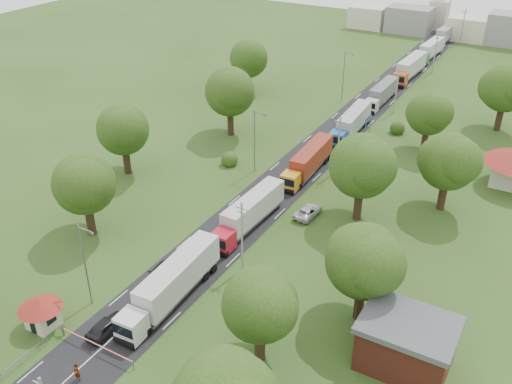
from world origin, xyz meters
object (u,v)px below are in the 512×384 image
Objects in this scene: info_sign at (368,123)px; guard_booth at (41,310)px; pedestrian_near at (77,373)px; car_lane_front at (107,326)px; boom_barrier at (86,340)px; car_lane_mid at (159,281)px; truck_0 at (173,283)px.

guard_booth is at bearing -101.68° from info_sign.
info_sign reaches higher than pedestrian_near.
guard_booth is 61.27m from info_sign.
car_lane_front is (6.20, 2.55, -1.35)m from guard_booth.
boom_barrier is 10.88m from car_lane_mid.
truck_0 reaches higher than boom_barrier.
boom_barrier is 10.36m from truck_0.
guard_booth is at bearing 157.30° from pedestrian_near.
pedestrian_near reaches higher than car_lane_front.
truck_0 is 13.35m from pedestrian_near.
truck_0 is 3.28× the size of car_lane_front.
boom_barrier is 2.10× the size of guard_booth.
guard_booth reaches higher than boom_barrier.
car_lane_front is at bearing 108.54° from pedestrian_near.
guard_booth is 6.84m from car_lane_front.
truck_0 reaches higher than info_sign.
info_sign is at bearing 86.17° from truck_0.
boom_barrier is at bearing 84.22° from car_lane_front.
info_sign is 0.26× the size of truck_0.
boom_barrier is at bearing -108.10° from truck_0.
car_lane_mid is at bearing 158.51° from truck_0.
info_sign reaches higher than guard_booth.
truck_0 is at bearing 47.21° from guard_booth.
info_sign is 50.36m from truck_0.
truck_0 reaches higher than car_lane_front.
guard_booth reaches higher than car_lane_front.
guard_booth reaches higher than pedestrian_near.
pedestrian_near reaches higher than car_lane_mid.
info_sign is (12.40, 60.00, 0.84)m from guard_booth.
boom_barrier is 2.25× the size of info_sign.
car_lane_front is at bearing 22.35° from guard_booth.
pedestrian_near is (-4.23, -63.50, -2.06)m from info_sign.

